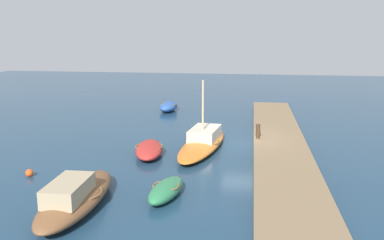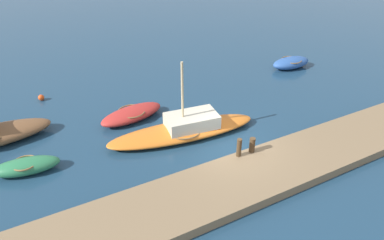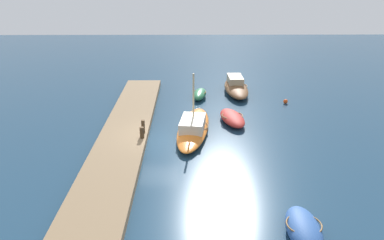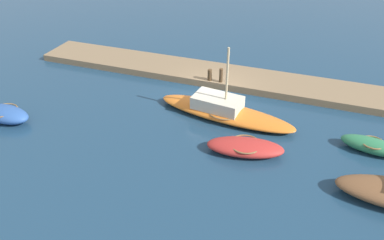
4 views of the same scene
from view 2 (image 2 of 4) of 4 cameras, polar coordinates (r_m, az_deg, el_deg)
The scene contains 9 objects.
ground_plane at distance 16.57m, azimuth 6.45°, elevation -5.22°, with size 84.00×84.00×0.00m, color navy.
dock_platform at distance 15.12m, azimuth 11.01°, elevation -8.75°, with size 25.45×3.00×0.43m, color #846B4C.
sailboat_orange at distance 17.39m, azimuth -1.19°, elevation -1.41°, with size 7.88×2.87×3.99m.
rowboat_red at distance 19.06m, azimuth -9.92°, elevation 0.98°, with size 3.80×2.08×0.67m.
rowboat_blue at distance 26.32m, azimuth 16.03°, elevation 9.09°, with size 3.06×1.50×0.81m.
dinghy_green at distance 16.68m, azimuth -25.78°, elevation -6.88°, with size 2.97×1.49×0.68m.
mooring_post_west at distance 15.38m, azimuth 7.78°, elevation -4.54°, with size 0.22×0.22×0.89m, color #47331E.
mooring_post_mid_west at distance 15.80m, azimuth 9.90°, elevation -4.07°, with size 0.26×0.26×0.71m, color #47331E.
marker_buoy at distance 22.72m, azimuth -23.64°, elevation 3.41°, with size 0.36×0.36×0.36m, color #E54C19.
Camera 2 is at (-7.85, -10.83, 9.77)m, focal length 32.29 mm.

